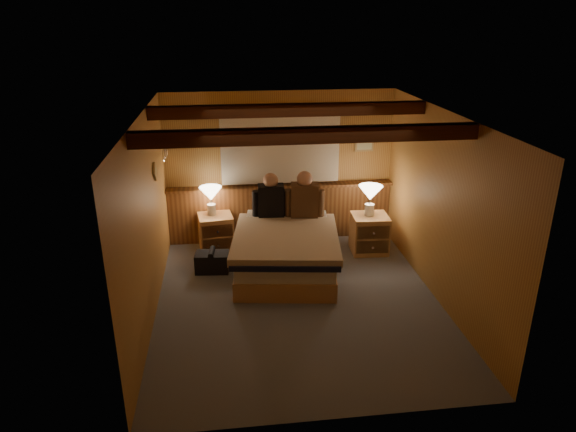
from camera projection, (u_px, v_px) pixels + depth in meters
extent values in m
plane|color=#565966|center=(298.00, 301.00, 6.64)|extent=(4.20, 4.20, 0.00)
plane|color=#BD8047|center=(300.00, 116.00, 5.76)|extent=(4.20, 4.20, 0.00)
plane|color=#B88D42|center=(280.00, 167.00, 8.14)|extent=(3.60, 0.00, 3.60)
plane|color=#B88D42|center=(147.00, 222.00, 5.99)|extent=(0.00, 4.20, 4.20)
plane|color=#B88D42|center=(441.00, 209.00, 6.41)|extent=(0.00, 4.20, 4.20)
plane|color=#B88D42|center=(335.00, 306.00, 4.26)|extent=(3.60, 0.00, 3.60)
cube|color=brown|center=(281.00, 213.00, 8.36)|extent=(3.60, 0.12, 0.90)
cube|color=brown|center=(281.00, 186.00, 8.13)|extent=(3.60, 0.22, 0.04)
cylinder|color=#4B2212|center=(280.00, 115.00, 7.76)|extent=(2.10, 0.05, 0.05)
sphere|color=#4B2212|center=(210.00, 116.00, 7.64)|extent=(0.08, 0.08, 0.08)
sphere|color=#4B2212|center=(348.00, 113.00, 7.88)|extent=(0.08, 0.08, 0.08)
cube|color=white|center=(280.00, 150.00, 7.97)|extent=(1.85, 0.08, 1.05)
cube|color=#4B2212|center=(308.00, 135.00, 5.24)|extent=(3.60, 0.15, 0.16)
cube|color=#4B2212|center=(290.00, 110.00, 6.63)|extent=(3.60, 0.15, 0.16)
cylinder|color=silver|center=(162.00, 144.00, 7.28)|extent=(0.03, 0.55, 0.03)
torus|color=silver|center=(164.00, 155.00, 7.19)|extent=(0.01, 0.21, 0.21)
torus|color=silver|center=(165.00, 151.00, 7.40)|extent=(0.01, 0.21, 0.21)
cube|color=#A38951|center=(364.00, 144.00, 8.15)|extent=(0.30, 0.03, 0.25)
cube|color=beige|center=(364.00, 144.00, 8.14)|extent=(0.24, 0.01, 0.19)
cube|color=tan|center=(286.00, 263.00, 7.37)|extent=(1.57, 1.95, 0.27)
cube|color=silver|center=(286.00, 248.00, 7.28)|extent=(1.52, 1.91, 0.21)
cube|color=black|center=(286.00, 246.00, 7.03)|extent=(1.58, 1.61, 0.07)
cube|color=#CC8C8C|center=(286.00, 238.00, 7.11)|extent=(1.64, 1.79, 0.11)
cube|color=silver|center=(265.00, 218.00, 7.87)|extent=(0.57, 0.37, 0.14)
cube|color=silver|center=(309.00, 218.00, 7.86)|extent=(0.57, 0.37, 0.14)
cube|color=tan|center=(216.00, 232.00, 8.03)|extent=(0.57, 0.53, 0.57)
cube|color=brown|center=(217.00, 231.00, 7.79)|extent=(0.46, 0.08, 0.20)
cube|color=brown|center=(218.00, 245.00, 7.87)|extent=(0.46, 0.08, 0.20)
cylinder|color=silver|center=(217.00, 231.00, 7.79)|extent=(0.03, 0.03, 0.03)
cylinder|color=silver|center=(218.00, 245.00, 7.87)|extent=(0.03, 0.03, 0.03)
cube|color=tan|center=(369.00, 234.00, 7.95)|extent=(0.56, 0.51, 0.60)
cube|color=brown|center=(373.00, 232.00, 7.69)|extent=(0.49, 0.04, 0.21)
cube|color=brown|center=(372.00, 247.00, 7.77)|extent=(0.49, 0.04, 0.21)
cylinder|color=silver|center=(373.00, 232.00, 7.69)|extent=(0.03, 0.03, 0.03)
cylinder|color=silver|center=(372.00, 247.00, 7.77)|extent=(0.03, 0.03, 0.03)
cylinder|color=white|center=(212.00, 209.00, 7.93)|extent=(0.13, 0.13, 0.17)
cylinder|color=silver|center=(211.00, 202.00, 7.89)|extent=(0.02, 0.02, 0.10)
cone|color=#FFECC6|center=(211.00, 194.00, 7.84)|extent=(0.34, 0.34, 0.21)
cylinder|color=white|center=(369.00, 210.00, 7.82)|extent=(0.14, 0.14, 0.18)
cylinder|color=silver|center=(370.00, 202.00, 7.77)|extent=(0.02, 0.02, 0.10)
cone|color=#FFECC6|center=(370.00, 193.00, 7.72)|extent=(0.36, 0.36, 0.22)
cube|color=black|center=(271.00, 201.00, 7.69)|extent=(0.40, 0.24, 0.51)
cylinder|color=black|center=(256.00, 204.00, 7.69)|extent=(0.12, 0.12, 0.41)
cylinder|color=black|center=(286.00, 203.00, 7.72)|extent=(0.12, 0.12, 0.41)
sphere|color=tan|center=(271.00, 181.00, 7.57)|extent=(0.22, 0.22, 0.22)
cube|color=#503420|center=(304.00, 201.00, 7.67)|extent=(0.43, 0.28, 0.53)
cylinder|color=#503420|center=(289.00, 204.00, 7.68)|extent=(0.13, 0.13, 0.43)
cylinder|color=#503420|center=(320.00, 203.00, 7.69)|extent=(0.13, 0.13, 0.43)
sphere|color=tan|center=(305.00, 179.00, 7.54)|extent=(0.23, 0.23, 0.23)
cube|color=black|center=(212.00, 262.00, 7.37)|extent=(0.50, 0.33, 0.28)
cylinder|color=black|center=(212.00, 252.00, 7.32)|extent=(0.10, 0.29, 0.08)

